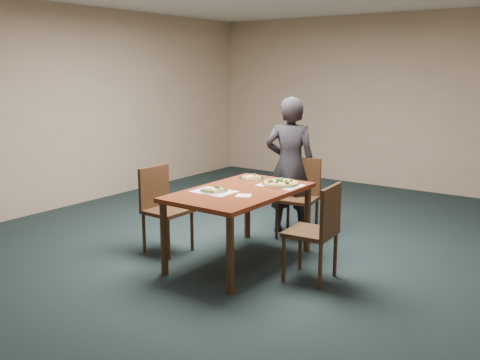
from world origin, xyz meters
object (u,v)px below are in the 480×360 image
Objects in this scene: chair_far at (300,192)px; dining_table at (240,199)px; slice_plate_near at (214,190)px; slice_plate_far at (251,177)px; pizza_pan at (280,183)px; diner at (290,166)px; chair_left at (162,204)px; chair_right at (319,227)px.

dining_table is at bearing -101.84° from chair_far.
slice_plate_near is 0.74m from slice_plate_far.
pizza_pan is 0.73m from slice_plate_near.
diner is 5.78× the size of slice_plate_far.
chair_far is at bearing 81.10° from slice_plate_near.
chair_left is 0.56× the size of diner.
slice_plate_near is 1.00× the size of slice_plate_far.
chair_left is 1.28m from pizza_pan.
chair_right is (0.82, -1.11, 0.00)m from chair_far.
chair_far is 3.25× the size of slice_plate_far.
dining_table is 0.28m from slice_plate_near.
dining_table is 5.36× the size of slice_plate_near.
chair_right reaches higher than slice_plate_near.
chair_right is 3.25× the size of slice_plate_near.
chair_left is (-0.93, -1.33, 0.00)m from chair_far.
dining_table is 0.88m from chair_right.
chair_left is at bearing 179.11° from slice_plate_near.
pizza_pan is 1.37× the size of slice_plate_far.
slice_plate_far is (-1.09, 0.51, 0.25)m from chair_right.
diner reaches higher than chair_right.
dining_table is at bearing 51.66° from slice_plate_near.
dining_table is at bearing 74.28° from diner.
chair_right is 3.25× the size of slice_plate_far.
pizza_pan is at bearing -86.25° from chair_far.
dining_table is at bearing -76.17° from chair_left.
slice_plate_far is (0.66, 0.73, 0.25)m from chair_left.
slice_plate_far is at bearing -123.91° from chair_far.
chair_far is 0.34m from diner.
slice_plate_near is at bearing -128.34° from dining_table.
chair_far is 0.56× the size of diner.
diner is at bearing 88.16° from slice_plate_near.
slice_plate_far is at bearing -119.65° from chair_right.
dining_table is 0.93× the size of diner.
chair_far is at bearing 103.26° from pizza_pan.
chair_far is 1.00× the size of chair_right.
slice_plate_near is (-0.38, -0.62, -0.01)m from pizza_pan.
diner is 5.78× the size of slice_plate_near.
slice_plate_near is (-0.16, -0.21, 0.11)m from dining_table.
slice_plate_far is (-0.06, 0.74, -0.00)m from slice_plate_near.
slice_plate_near is (-1.03, -0.22, 0.25)m from chair_right.
chair_right is at bearing -63.07° from chair_far.
slice_plate_near is at bearing -85.14° from slice_plate_far.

